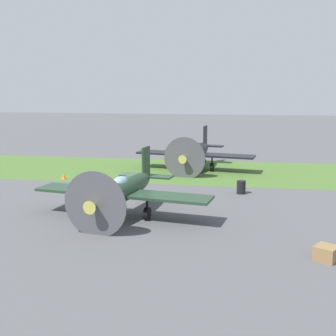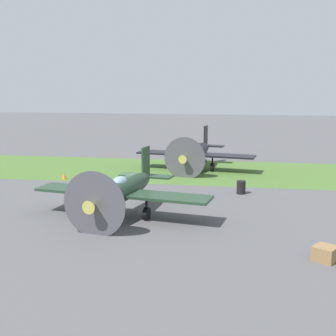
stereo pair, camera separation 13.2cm
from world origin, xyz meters
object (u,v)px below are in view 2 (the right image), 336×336
airplane_lead (123,189)px  supply_crate (325,254)px  airplane_wingman (196,152)px  fuel_drum (241,187)px  runway_marker_cone (64,176)px

airplane_lead → supply_crate: airplane_lead is taller
airplane_lead → supply_crate: (-10.16, 5.20, -1.21)m
airplane_lead → airplane_wingman: 14.82m
airplane_lead → supply_crate: bearing=162.7°
airplane_wingman → fuel_drum: airplane_wingman is taller
fuel_drum → runway_marker_cone: (13.71, -2.69, -0.23)m
airplane_lead → fuel_drum: size_ratio=11.49×
supply_crate → runway_marker_cone: supply_crate is taller
airplane_wingman → fuel_drum: bearing=124.6°
airplane_lead → fuel_drum: (-6.58, -6.33, -1.08)m
airplane_lead → fuel_drum: bearing=-126.3°
airplane_wingman → fuel_drum: 9.19m
airplane_wingman → runway_marker_cone: 11.35m
airplane_lead → runway_marker_cone: bearing=-41.8°
fuel_drum → airplane_wingman: bearing=-64.7°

